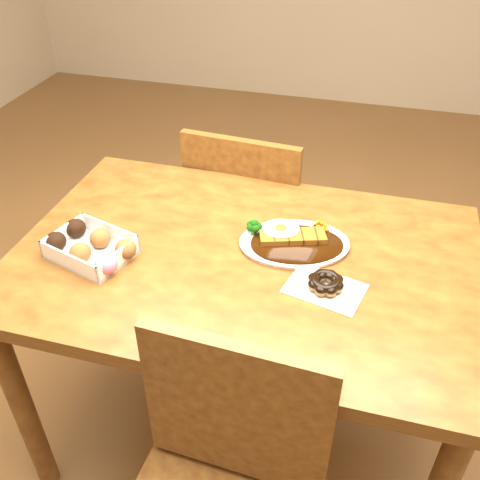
% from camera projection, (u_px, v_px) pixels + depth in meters
% --- Properties ---
extents(ground, '(6.00, 6.00, 0.00)m').
position_uv_depth(ground, '(244.00, 427.00, 1.83)').
color(ground, brown).
rests_on(ground, ground).
extents(table, '(1.20, 0.80, 0.75)m').
position_uv_depth(table, '(244.00, 284.00, 1.45)').
color(table, '#502710').
rests_on(table, ground).
extents(chair_far, '(0.45, 0.45, 0.87)m').
position_uv_depth(chair_far, '(251.00, 222.00, 1.99)').
color(chair_far, '#502710').
rests_on(chair_far, ground).
extents(katsu_curry_plate, '(0.33, 0.27, 0.06)m').
position_uv_depth(katsu_curry_plate, '(292.00, 241.00, 1.41)').
color(katsu_curry_plate, white).
rests_on(katsu_curry_plate, table).
extents(donut_box, '(0.24, 0.20, 0.06)m').
position_uv_depth(donut_box, '(90.00, 246.00, 1.37)').
color(donut_box, white).
rests_on(donut_box, table).
extents(pon_de_ring, '(0.20, 0.16, 0.03)m').
position_uv_depth(pon_de_ring, '(326.00, 283.00, 1.27)').
color(pon_de_ring, silver).
rests_on(pon_de_ring, table).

